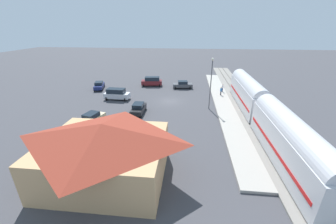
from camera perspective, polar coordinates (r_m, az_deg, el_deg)
ground_plane at (r=40.06m, az=0.56°, el=2.98°), size 200.00×200.00×0.00m
railway_track at (r=41.22m, az=20.33°, el=2.22°), size 4.80×70.00×0.30m
platform at (r=40.37m, az=14.84°, el=2.57°), size 3.20×46.00×0.30m
passenger_train at (r=31.72m, az=24.82°, el=0.83°), size 2.93×33.53×4.98m
station_building at (r=20.29m, az=-17.13°, el=-10.10°), size 11.67×9.69×5.64m
pedestrian_on_platform at (r=46.16m, az=14.87°, el=6.57°), size 0.36×0.36×1.71m
pedestrian_waiting_far at (r=43.85m, az=14.46°, el=5.78°), size 0.36×0.36×1.71m
suv_maroon at (r=50.57m, az=-4.49°, el=8.50°), size 5.10×2.84×2.22m
sedan_tan at (r=32.57m, az=-20.40°, el=-1.70°), size 2.90×4.82×1.74m
sedan_black at (r=34.64m, az=-8.20°, el=1.03°), size 1.85×4.50×1.74m
suv_silver at (r=42.01m, az=-14.03°, el=4.89°), size 4.98×2.56×2.22m
sedan_charcoal at (r=48.58m, az=4.07°, el=7.58°), size 4.70×2.70×1.74m
sedan_navy at (r=50.32m, az=-18.52°, el=6.99°), size 2.88×4.81×1.74m
light_pole_near_platform at (r=35.52m, az=11.88°, el=9.08°), size 0.44×0.44×8.82m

